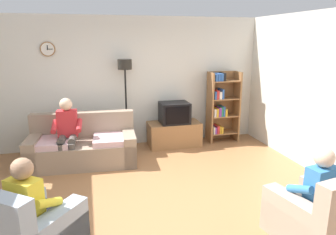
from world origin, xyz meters
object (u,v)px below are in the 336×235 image
tv_stand (174,134)px  bookshelf (221,106)px  person_in_left_armchair (33,202)px  armchair_near_window (30,233)px  person_on_couch (67,129)px  couch (83,147)px  armchair_near_bookshelf (317,217)px  person_in_right_armchair (313,188)px  tv (174,113)px  floor_lamp (125,79)px

tv_stand → bookshelf: (1.10, 0.07, 0.55)m
tv_stand → person_in_left_armchair: bearing=-128.1°
armchair_near_window → person_in_left_armchair: size_ratio=1.06×
armchair_near_window → person_on_couch: size_ratio=0.96×
bookshelf → person_on_couch: 3.31m
armchair_near_window → person_on_couch: bearing=83.5°
couch → bookshelf: bearing=11.5°
armchair_near_bookshelf → person_on_couch: (-2.82, 2.91, 0.41)m
person_in_right_armchair → armchair_near_bookshelf: bearing=-79.1°
person_on_couch → armchair_near_window: bearing=-96.5°
couch → tv: (1.89, 0.51, 0.42)m
person_in_right_armchair → bookshelf: bearing=83.1°
tv → person_in_left_armchair: size_ratio=0.54×
tv_stand → tv: tv is taller
armchair_near_bookshelf → armchair_near_window: bearing=171.1°
tv → armchair_near_window: bearing=-128.3°
person_in_right_armchair → couch: bearing=131.1°
person_in_left_armchair → person_in_right_armchair: 3.06m
armchair_near_window → person_in_left_armchair: person_in_left_armchair is taller
armchair_near_bookshelf → person_in_left_armchair: (-3.04, 0.56, 0.32)m
person_in_left_armchair → person_in_right_armchair: bearing=-8.8°
person_in_left_armchair → bookshelf: bearing=41.7°
person_on_couch → floor_lamp: bearing=33.2°
floor_lamp → person_in_left_armchair: 3.48m
floor_lamp → person_in_right_armchair: floor_lamp is taller
floor_lamp → armchair_near_window: size_ratio=1.56×
couch → armchair_near_window: 2.59m
tv_stand → armchair_near_window: 3.90m
person_in_right_armchair → tv_stand: bearing=100.9°
tv_stand → tv: (-0.00, -0.02, 0.48)m
couch → tv: 2.00m
floor_lamp → person_in_left_armchair: (-1.36, -3.10, -0.85)m
bookshelf → armchair_near_window: (-3.50, -3.14, -0.52)m
armchair_near_window → person_in_right_armchair: (3.08, -0.40, 0.32)m
armchair_near_window → couch: bearing=78.4°
couch → person_in_right_armchair: size_ratio=1.75×
armchair_near_bookshelf → person_on_couch: size_ratio=0.82×
bookshelf → floor_lamp: size_ratio=0.84×
couch → bookshelf: (2.98, 0.60, 0.49)m
floor_lamp → armchair_near_bookshelf: 4.19m
armchair_near_bookshelf → person_in_left_armchair: 3.10m
couch → tv: tv is taller
bookshelf → person_in_right_armchair: size_ratio=1.38×
couch → tv: bearing=15.1°
armchair_near_window → person_in_left_armchair: 0.33m
person_in_right_armchair → armchair_near_window: bearing=172.6°
armchair_near_bookshelf → person_in_right_armchair: (-0.02, 0.09, 0.32)m
couch → armchair_near_window: bearing=-101.6°
armchair_near_window → floor_lamp: bearing=66.0°
tv_stand → person_in_right_armchair: size_ratio=0.98×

